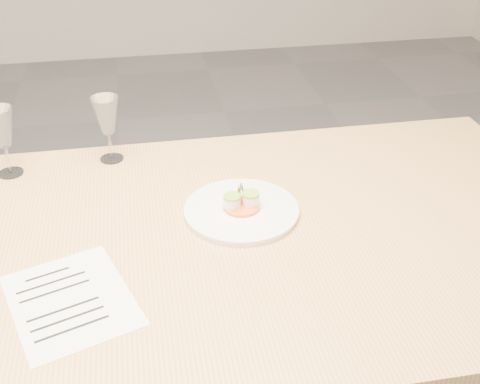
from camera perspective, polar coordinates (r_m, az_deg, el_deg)
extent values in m
cube|color=tan|center=(1.43, -13.67, -5.71)|extent=(2.40, 1.00, 0.04)
cylinder|color=tan|center=(2.20, 17.91, -3.89)|extent=(0.07, 0.07, 0.71)
cylinder|color=white|center=(1.49, 0.14, -1.81)|extent=(0.28, 0.28, 0.01)
cylinder|color=white|center=(1.48, 0.14, -1.61)|extent=(0.28, 0.28, 0.01)
cylinder|color=orange|center=(1.48, 0.14, -1.42)|extent=(0.09, 0.09, 0.01)
cylinder|color=#FFF7D0|center=(1.47, -0.77, -0.97)|extent=(0.04, 0.04, 0.03)
cylinder|color=#FFF7D0|center=(1.48, 1.04, -0.70)|extent=(0.04, 0.04, 0.03)
cylinder|color=#97C637|center=(1.46, -0.77, -0.44)|extent=(0.04, 0.04, 0.01)
cylinder|color=#97C637|center=(1.47, 1.05, -0.18)|extent=(0.04, 0.04, 0.01)
cylinder|color=#D6D572|center=(1.46, 2.60, -2.31)|extent=(0.04, 0.04, 0.00)
cube|color=white|center=(1.29, -15.75, -9.83)|extent=(0.31, 0.35, 0.00)
cube|color=black|center=(1.36, -17.79, -7.44)|extent=(0.09, 0.04, 0.00)
cube|color=black|center=(1.34, -17.47, -8.20)|extent=(0.14, 0.05, 0.00)
cube|color=black|center=(1.32, -17.13, -8.98)|extent=(0.14, 0.05, 0.00)
cube|color=black|center=(1.27, -16.40, -10.62)|extent=(0.14, 0.05, 0.00)
cube|color=black|center=(1.24, -16.01, -11.49)|extent=(0.14, 0.05, 0.00)
cube|color=black|center=(1.22, -15.61, -12.39)|extent=(0.14, 0.05, 0.00)
cylinder|color=white|center=(1.77, -20.89, 1.70)|extent=(0.07, 0.07, 0.00)
cylinder|color=white|center=(1.75, -21.16, 2.92)|extent=(0.01, 0.01, 0.08)
cone|color=white|center=(1.71, -21.77, 5.70)|extent=(0.08, 0.08, 0.11)
cylinder|color=white|center=(1.77, -12.05, 3.12)|extent=(0.07, 0.07, 0.00)
cylinder|color=white|center=(1.75, -12.21, 4.34)|extent=(0.01, 0.01, 0.08)
cone|color=white|center=(1.71, -12.56, 7.11)|extent=(0.08, 0.08, 0.10)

